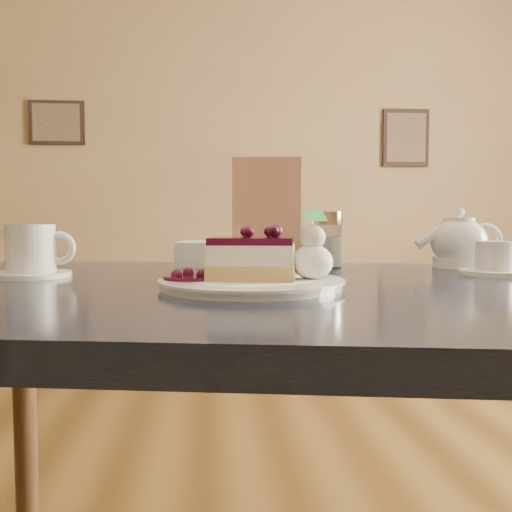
{
  "coord_description": "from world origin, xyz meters",
  "views": [
    {
      "loc": [
        -0.12,
        -0.47,
        0.84
      ],
      "look_at": [
        -0.06,
        0.24,
        0.79
      ],
      "focal_mm": 40.0,
      "sensor_mm": 36.0,
      "label": 1
    }
  ],
  "objects": [
    {
      "name": "dessert_plate",
      "position": [
        -0.06,
        0.31,
        0.75
      ],
      "size": [
        0.25,
        0.25,
        0.01
      ],
      "primitive_type": "cylinder",
      "color": "white",
      "rests_on": "main_table"
    },
    {
      "name": "whipped_cream",
      "position": [
        0.02,
        0.31,
        0.78
      ],
      "size": [
        0.06,
        0.06,
        0.05
      ],
      "color": "white",
      "rests_on": "dessert_plate"
    },
    {
      "name": "tea_set",
      "position": [
        0.37,
        0.58,
        0.78
      ],
      "size": [
        0.16,
        0.26,
        0.1
      ],
      "color": "white",
      "rests_on": "main_table"
    },
    {
      "name": "menu_card",
      "position": [
        -0.0,
        0.67,
        0.85
      ],
      "size": [
        0.14,
        0.05,
        0.22
      ],
      "primitive_type": "cube",
      "rotation": [
        0.0,
        0.0,
        -0.17
      ],
      "color": "beige",
      "rests_on": "main_table"
    },
    {
      "name": "coffee_set",
      "position": [
        -0.41,
        0.49,
        0.78
      ],
      "size": [
        0.14,
        0.13,
        0.09
      ],
      "color": "white",
      "rests_on": "main_table"
    },
    {
      "name": "sugar_shaker",
      "position": [
        0.11,
        0.62,
        0.8
      ],
      "size": [
        0.06,
        0.06,
        0.11
      ],
      "color": "white",
      "rests_on": "main_table"
    },
    {
      "name": "cheesecake_slice",
      "position": [
        -0.06,
        0.31,
        0.78
      ],
      "size": [
        0.13,
        0.1,
        0.06
      ],
      "rotation": [
        0.0,
        0.0,
        -0.17
      ],
      "color": "tan",
      "rests_on": "dessert_plate"
    },
    {
      "name": "main_table",
      "position": [
        -0.06,
        0.36,
        0.66
      ],
      "size": [
        1.3,
        0.98,
        0.74
      ],
      "rotation": [
        0.0,
        0.0,
        -0.17
      ],
      "color": "#1B2134",
      "rests_on": "ground"
    },
    {
      "name": "berry_sauce",
      "position": [
        -0.15,
        0.32,
        0.76
      ],
      "size": [
        0.08,
        0.08,
        0.01
      ],
      "primitive_type": "cylinder",
      "color": "#3A0215",
      "rests_on": "dessert_plate"
    },
    {
      "name": "napkin_stack",
      "position": [
        -0.12,
        0.68,
        0.76
      ],
      "size": [
        0.14,
        0.14,
        0.05
      ],
      "primitive_type": "cube",
      "rotation": [
        0.0,
        0.0,
        -0.17
      ],
      "color": "white",
      "rests_on": "main_table"
    }
  ]
}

